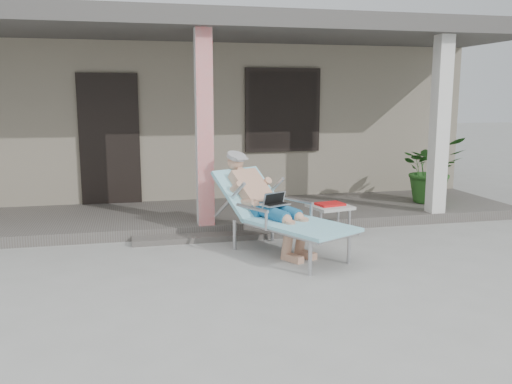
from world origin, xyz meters
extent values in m
plane|color=#9E9E99|center=(0.00, 0.00, 0.00)|extent=(60.00, 60.00, 0.00)
cube|color=gray|center=(0.00, 6.50, 1.50)|extent=(10.00, 5.00, 3.00)
cube|color=#474442|center=(0.00, 6.50, 3.15)|extent=(10.40, 5.40, 0.30)
cube|color=black|center=(-1.30, 3.97, 1.20)|extent=(0.95, 0.06, 2.10)
cube|color=black|center=(1.60, 3.97, 1.65)|extent=(1.20, 0.06, 1.30)
cube|color=black|center=(1.60, 3.96, 1.65)|extent=(1.32, 0.05, 1.42)
cube|color=#605B56|center=(0.00, 3.00, 0.07)|extent=(10.00, 2.00, 0.15)
cube|color=red|center=(0.00, 2.15, 1.45)|extent=(0.22, 0.22, 2.61)
cube|color=silver|center=(3.50, 2.15, 1.45)|extent=(0.22, 0.22, 2.61)
cube|color=#474442|center=(0.00, 3.00, 2.88)|extent=(10.00, 2.30, 0.24)
cube|color=#605B56|center=(0.00, 1.85, 0.04)|extent=(2.00, 0.30, 0.07)
cylinder|color=#B7B7BC|center=(0.85, 0.18, 0.19)|extent=(0.04, 0.04, 0.38)
cylinder|color=#B7B7BC|center=(1.41, 0.47, 0.19)|extent=(0.04, 0.04, 0.38)
cylinder|color=#B7B7BC|center=(0.25, 1.32, 0.19)|extent=(0.04, 0.04, 0.38)
cylinder|color=#B7B7BC|center=(0.81, 1.62, 0.19)|extent=(0.04, 0.04, 0.38)
cube|color=#B7B7BC|center=(0.91, 0.74, 0.39)|extent=(1.14, 1.40, 0.03)
cube|color=#94E3E4|center=(0.91, 0.74, 0.42)|extent=(1.25, 1.48, 0.04)
cube|color=#B7B7BC|center=(0.49, 1.55, 0.63)|extent=(0.84, 0.82, 0.50)
cube|color=#94E3E4|center=(0.49, 1.55, 0.67)|extent=(0.96, 0.93, 0.57)
cylinder|color=#A0A1A3|center=(0.35, 1.81, 1.12)|extent=(0.34, 0.34, 0.13)
cube|color=silver|center=(0.70, 1.13, 0.59)|extent=(0.41, 0.37, 0.24)
cube|color=beige|center=(1.64, 1.71, 0.40)|extent=(0.60, 0.60, 0.04)
cylinder|color=#B7B7BC|center=(1.44, 1.51, 0.19)|extent=(0.04, 0.04, 0.38)
cylinder|color=#B7B7BC|center=(1.85, 1.51, 0.19)|extent=(0.04, 0.04, 0.38)
cylinder|color=#B7B7BC|center=(1.44, 1.92, 0.19)|extent=(0.04, 0.04, 0.38)
cylinder|color=#B7B7BC|center=(1.85, 1.92, 0.19)|extent=(0.04, 0.04, 0.38)
cube|color=red|center=(1.64, 1.71, 0.44)|extent=(0.40, 0.33, 0.03)
cube|color=black|center=(1.64, 1.85, 0.43)|extent=(0.35, 0.09, 0.04)
imported|color=#26591E|center=(3.85, 2.88, 0.70)|extent=(1.21, 1.12, 1.11)
camera|label=1|loc=(-0.95, -5.09, 1.88)|focal=38.00mm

